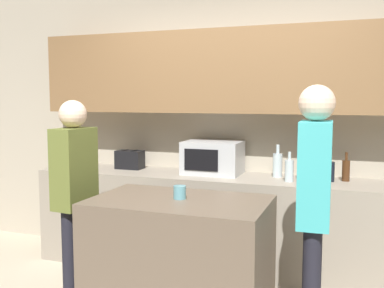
{
  "coord_description": "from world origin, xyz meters",
  "views": [
    {
      "loc": [
        1.06,
        -2.45,
        1.59
      ],
      "look_at": [
        -0.03,
        0.56,
        1.26
      ],
      "focal_mm": 42.0,
      "sensor_mm": 36.0,
      "label": 1
    }
  ],
  "objects": [
    {
      "name": "back_counter",
      "position": [
        0.0,
        1.39,
        0.45
      ],
      "size": [
        3.6,
        0.62,
        0.89
      ],
      "color": "gray",
      "rests_on": "ground_plane"
    },
    {
      "name": "bottle_1",
      "position": [
        0.56,
        1.31,
        0.99
      ],
      "size": [
        0.07,
        0.07,
        0.25
      ],
      "color": "silver",
      "rests_on": "back_counter"
    },
    {
      "name": "bottle_2",
      "position": [
        0.66,
        1.44,
        0.99
      ],
      "size": [
        0.08,
        0.08,
        0.25
      ],
      "color": "maroon",
      "rests_on": "back_counter"
    },
    {
      "name": "cup_0",
      "position": [
        -0.03,
        0.32,
        0.95
      ],
      "size": [
        0.09,
        0.09,
        0.09
      ],
      "color": "#60A0AE",
      "rests_on": "kitchen_island"
    },
    {
      "name": "microwave",
      "position": [
        -0.15,
        1.46,
        1.04
      ],
      "size": [
        0.52,
        0.39,
        0.3
      ],
      "color": "#B7BABC",
      "rests_on": "back_counter"
    },
    {
      "name": "toaster",
      "position": [
        -1.01,
        1.46,
        0.98
      ],
      "size": [
        0.26,
        0.16,
        0.18
      ],
      "color": "black",
      "rests_on": "back_counter"
    },
    {
      "name": "bottle_5",
      "position": [
        1.01,
        1.49,
        0.99
      ],
      "size": [
        0.06,
        0.06,
        0.24
      ],
      "color": "#472814",
      "rests_on": "back_counter"
    },
    {
      "name": "bottle_4",
      "position": [
        0.88,
        1.43,
        0.98
      ],
      "size": [
        0.08,
        0.08,
        0.23
      ],
      "color": "black",
      "rests_on": "back_counter"
    },
    {
      "name": "person_left",
      "position": [
        -0.9,
        0.38,
        0.93
      ],
      "size": [
        0.22,
        0.35,
        1.57
      ],
      "rotation": [
        0.0,
        0.0,
        -1.65
      ],
      "color": "black",
      "rests_on": "ground_plane"
    },
    {
      "name": "back_wall",
      "position": [
        0.0,
        1.66,
        1.54
      ],
      "size": [
        6.4,
        0.4,
        2.7
      ],
      "color": "#B2A893",
      "rests_on": "ground_plane"
    },
    {
      "name": "kitchen_island",
      "position": [
        -0.03,
        0.31,
        0.45
      ],
      "size": [
        1.19,
        0.74,
        0.91
      ],
      "color": "brown",
      "rests_on": "ground_plane"
    },
    {
      "name": "bottle_3",
      "position": [
        0.79,
        1.3,
        1.02
      ],
      "size": [
        0.08,
        0.08,
        0.33
      ],
      "color": "silver",
      "rests_on": "back_counter"
    },
    {
      "name": "bottle_0",
      "position": [
        0.44,
        1.49,
        1.0
      ],
      "size": [
        0.08,
        0.08,
        0.29
      ],
      "color": "silver",
      "rests_on": "back_counter"
    },
    {
      "name": "person_center",
      "position": [
        0.85,
        0.34,
        0.99
      ],
      "size": [
        0.22,
        0.35,
        1.67
      ],
      "rotation": [
        0.0,
        0.0,
        -4.67
      ],
      "color": "black",
      "rests_on": "ground_plane"
    }
  ]
}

